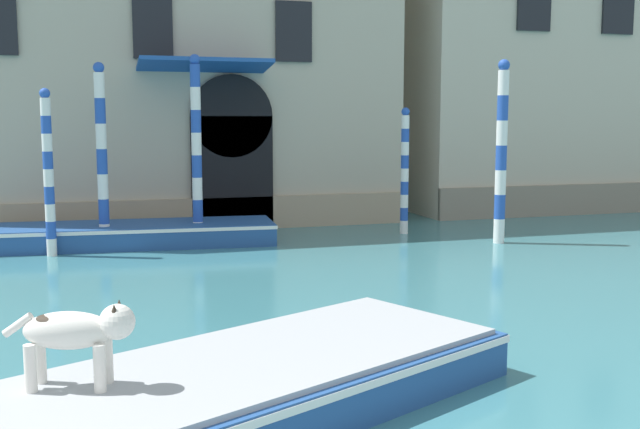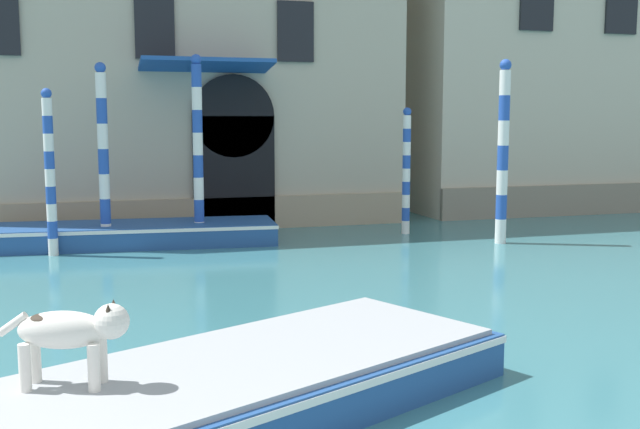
{
  "view_description": "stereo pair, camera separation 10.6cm",
  "coord_description": "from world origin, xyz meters",
  "px_view_note": "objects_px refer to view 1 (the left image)",
  "views": [
    {
      "loc": [
        -1.67,
        -2.07,
        2.99
      ],
      "look_at": [
        2.46,
        11.31,
        1.2
      ],
      "focal_mm": 42.0,
      "sensor_mm": 36.0,
      "label": 1
    },
    {
      "loc": [
        -1.57,
        -2.1,
        2.99
      ],
      "look_at": [
        2.46,
        11.31,
        1.2
      ],
      "focal_mm": 42.0,
      "sensor_mm": 36.0,
      "label": 2
    }
  ],
  "objects_px": {
    "dog_on_deck": "(78,332)",
    "boat_foreground": "(146,413)",
    "mooring_pole_1": "(197,149)",
    "mooring_pole_3": "(102,156)",
    "mooring_pole_0": "(48,172)",
    "mooring_pole_2": "(405,170)",
    "mooring_pole_4": "(501,152)",
    "boat_moored_near_palazzo": "(130,234)"
  },
  "relations": [
    {
      "from": "mooring_pole_1",
      "to": "mooring_pole_2",
      "type": "relative_size",
      "value": 1.37
    },
    {
      "from": "mooring_pole_1",
      "to": "mooring_pole_4",
      "type": "bearing_deg",
      "value": -16.37
    },
    {
      "from": "mooring_pole_4",
      "to": "boat_moored_near_palazzo",
      "type": "bearing_deg",
      "value": 164.99
    },
    {
      "from": "mooring_pole_3",
      "to": "mooring_pole_4",
      "type": "distance_m",
      "value": 9.39
    },
    {
      "from": "boat_moored_near_palazzo",
      "to": "mooring_pole_0",
      "type": "relative_size",
      "value": 1.9
    },
    {
      "from": "boat_foreground",
      "to": "boat_moored_near_palazzo",
      "type": "relative_size",
      "value": 1.22
    },
    {
      "from": "dog_on_deck",
      "to": "boat_moored_near_palazzo",
      "type": "relative_size",
      "value": 0.17
    },
    {
      "from": "boat_foreground",
      "to": "boat_moored_near_palazzo",
      "type": "distance_m",
      "value": 11.37
    },
    {
      "from": "mooring_pole_0",
      "to": "mooring_pole_4",
      "type": "xyz_separation_m",
      "value": [
        10.3,
        -1.38,
        0.37
      ]
    },
    {
      "from": "boat_moored_near_palazzo",
      "to": "mooring_pole_4",
      "type": "bearing_deg",
      "value": -10.22
    },
    {
      "from": "boat_moored_near_palazzo",
      "to": "mooring_pole_3",
      "type": "height_order",
      "value": "mooring_pole_3"
    },
    {
      "from": "boat_foreground",
      "to": "mooring_pole_4",
      "type": "xyz_separation_m",
      "value": [
        9.03,
        9.06,
        1.92
      ]
    },
    {
      "from": "mooring_pole_0",
      "to": "boat_foreground",
      "type": "bearing_deg",
      "value": -83.06
    },
    {
      "from": "mooring_pole_0",
      "to": "mooring_pole_2",
      "type": "bearing_deg",
      "value": 4.56
    },
    {
      "from": "boat_moored_near_palazzo",
      "to": "mooring_pole_3",
      "type": "xyz_separation_m",
      "value": [
        -0.59,
        -0.26,
        1.88
      ]
    },
    {
      "from": "mooring_pole_2",
      "to": "mooring_pole_3",
      "type": "relative_size",
      "value": 0.77
    },
    {
      "from": "dog_on_deck",
      "to": "boat_foreground",
      "type": "bearing_deg",
      "value": 3.19
    },
    {
      "from": "mooring_pole_0",
      "to": "mooring_pole_2",
      "type": "distance_m",
      "value": 8.74
    },
    {
      "from": "boat_moored_near_palazzo",
      "to": "mooring_pole_2",
      "type": "height_order",
      "value": "mooring_pole_2"
    },
    {
      "from": "boat_moored_near_palazzo",
      "to": "mooring_pole_4",
      "type": "height_order",
      "value": "mooring_pole_4"
    },
    {
      "from": "mooring_pole_2",
      "to": "mooring_pole_3",
      "type": "bearing_deg",
      "value": -179.71
    },
    {
      "from": "boat_foreground",
      "to": "mooring_pole_1",
      "type": "height_order",
      "value": "mooring_pole_1"
    },
    {
      "from": "dog_on_deck",
      "to": "mooring_pole_3",
      "type": "relative_size",
      "value": 0.27
    },
    {
      "from": "mooring_pole_3",
      "to": "mooring_pole_0",
      "type": "bearing_deg",
      "value": -150.1
    },
    {
      "from": "mooring_pole_2",
      "to": "mooring_pole_4",
      "type": "height_order",
      "value": "mooring_pole_4"
    },
    {
      "from": "boat_foreground",
      "to": "mooring_pole_0",
      "type": "distance_m",
      "value": 10.64
    },
    {
      "from": "mooring_pole_1",
      "to": "mooring_pole_0",
      "type": "bearing_deg",
      "value": -168.57
    },
    {
      "from": "dog_on_deck",
      "to": "mooring_pole_0",
      "type": "xyz_separation_m",
      "value": [
        -0.7,
        10.31,
        0.76
      ]
    },
    {
      "from": "dog_on_deck",
      "to": "boat_moored_near_palazzo",
      "type": "distance_m",
      "value": 11.3
    },
    {
      "from": "boat_foreground",
      "to": "mooring_pole_4",
      "type": "distance_m",
      "value": 12.94
    },
    {
      "from": "boat_foreground",
      "to": "dog_on_deck",
      "type": "height_order",
      "value": "dog_on_deck"
    },
    {
      "from": "dog_on_deck",
      "to": "boat_moored_near_palazzo",
      "type": "height_order",
      "value": "dog_on_deck"
    },
    {
      "from": "boat_moored_near_palazzo",
      "to": "mooring_pole_0",
      "type": "xyz_separation_m",
      "value": [
        -1.73,
        -0.91,
        1.57
      ]
    },
    {
      "from": "dog_on_deck",
      "to": "mooring_pole_1",
      "type": "relative_size",
      "value": 0.26
    },
    {
      "from": "mooring_pole_2",
      "to": "boat_moored_near_palazzo",
      "type": "bearing_deg",
      "value": 178.2
    },
    {
      "from": "dog_on_deck",
      "to": "mooring_pole_0",
      "type": "relative_size",
      "value": 0.32
    },
    {
      "from": "mooring_pole_2",
      "to": "mooring_pole_3",
      "type": "height_order",
      "value": "mooring_pole_3"
    },
    {
      "from": "mooring_pole_2",
      "to": "mooring_pole_1",
      "type": "bearing_deg",
      "value": -179.74
    },
    {
      "from": "mooring_pole_1",
      "to": "dog_on_deck",
      "type": "bearing_deg",
      "value": -103.36
    },
    {
      "from": "boat_foreground",
      "to": "mooring_pole_4",
      "type": "height_order",
      "value": "mooring_pole_4"
    },
    {
      "from": "mooring_pole_2",
      "to": "mooring_pole_4",
      "type": "bearing_deg",
      "value": -52.5
    },
    {
      "from": "mooring_pole_3",
      "to": "mooring_pole_2",
      "type": "bearing_deg",
      "value": 0.29
    }
  ]
}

